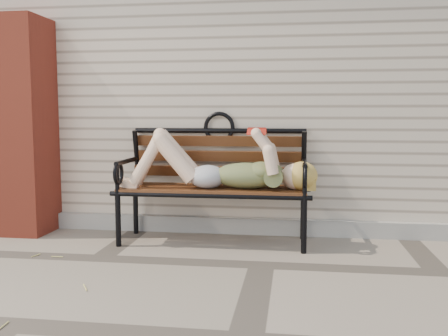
# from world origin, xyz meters

# --- Properties ---
(ground) EXTENTS (80.00, 80.00, 0.00)m
(ground) POSITION_xyz_m (0.00, 0.00, 0.00)
(ground) COLOR gray
(ground) RESTS_ON ground
(house_wall) EXTENTS (8.00, 4.00, 3.00)m
(house_wall) POSITION_xyz_m (0.00, 3.00, 1.50)
(house_wall) COLOR beige
(house_wall) RESTS_ON ground
(foundation_strip) EXTENTS (8.00, 0.10, 0.15)m
(foundation_strip) POSITION_xyz_m (0.00, 0.97, 0.07)
(foundation_strip) COLOR #A7A397
(foundation_strip) RESTS_ON ground
(brick_pillar) EXTENTS (0.50, 0.50, 2.00)m
(brick_pillar) POSITION_xyz_m (-2.30, 0.75, 1.00)
(brick_pillar) COLOR #AB3A26
(brick_pillar) RESTS_ON ground
(garden_bench) EXTENTS (1.76, 0.70, 1.14)m
(garden_bench) POSITION_xyz_m (-0.46, 0.71, 0.64)
(garden_bench) COLOR black
(garden_bench) RESTS_ON ground
(reading_woman) EXTENTS (1.66, 0.38, 0.52)m
(reading_woman) POSITION_xyz_m (-0.45, 0.57, 0.68)
(reading_woman) COLOR #0A3847
(reading_woman) RESTS_ON ground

